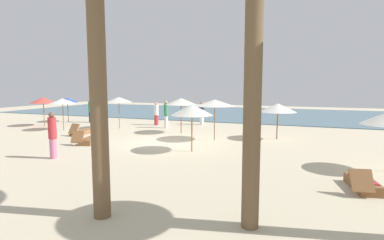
% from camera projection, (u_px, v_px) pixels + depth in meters
% --- Properties ---
extents(ground_plane, '(60.00, 60.00, 0.00)m').
position_uv_depth(ground_plane, '(160.00, 142.00, 16.10)').
color(ground_plane, beige).
extents(ocean_water, '(48.00, 16.00, 0.06)m').
position_uv_depth(ocean_water, '(234.00, 113.00, 31.86)').
color(ocean_water, slate).
rests_on(ocean_water, ground_plane).
extents(umbrella_0, '(2.02, 2.02, 1.98)m').
position_uv_depth(umbrella_0, '(278.00, 108.00, 16.76)').
color(umbrella_0, brown).
rests_on(umbrella_0, ground_plane).
extents(umbrella_1, '(1.80, 1.80, 2.17)m').
position_uv_depth(umbrella_1, '(119.00, 100.00, 20.86)').
color(umbrella_1, olive).
rests_on(umbrella_1, ground_plane).
extents(umbrella_2, '(1.70, 1.70, 2.10)m').
position_uv_depth(umbrella_2, '(62.00, 101.00, 20.03)').
color(umbrella_2, olive).
rests_on(umbrella_2, ground_plane).
extents(umbrella_3, '(1.93, 1.93, 2.18)m').
position_uv_depth(umbrella_3, '(181.00, 101.00, 18.82)').
color(umbrella_3, brown).
rests_on(umbrella_3, ground_plane).
extents(umbrella_4, '(1.80, 1.80, 2.11)m').
position_uv_depth(umbrella_4, '(43.00, 100.00, 22.10)').
color(umbrella_4, olive).
rests_on(umbrella_4, ground_plane).
extents(umbrella_5, '(1.89, 1.89, 2.14)m').
position_uv_depth(umbrella_5, '(192.00, 110.00, 13.63)').
color(umbrella_5, olive).
rests_on(umbrella_5, ground_plane).
extents(umbrella_7, '(1.72, 1.72, 1.96)m').
position_uv_depth(umbrella_7, '(67.00, 100.00, 24.60)').
color(umbrella_7, brown).
rests_on(umbrella_7, ground_plane).
extents(umbrella_8, '(2.16, 2.16, 2.21)m').
position_uv_depth(umbrella_8, '(215.00, 103.00, 16.43)').
color(umbrella_8, olive).
rests_on(umbrella_8, ground_plane).
extents(lounger_0, '(1.04, 1.76, 0.72)m').
position_uv_depth(lounger_0, '(89.00, 140.00, 15.68)').
color(lounger_0, brown).
rests_on(lounger_0, ground_plane).
extents(lounger_1, '(0.66, 1.67, 0.73)m').
position_uv_depth(lounger_1, '(81.00, 132.00, 18.49)').
color(lounger_1, olive).
rests_on(lounger_1, ground_plane).
extents(lounger_2, '(0.90, 1.74, 0.72)m').
position_uv_depth(lounger_2, '(363.00, 183.00, 8.81)').
color(lounger_2, brown).
rests_on(lounger_2, ground_plane).
extents(person_0, '(0.45, 0.45, 1.75)m').
position_uv_depth(person_0, '(202.00, 113.00, 23.01)').
color(person_0, white).
rests_on(person_0, ground_plane).
extents(person_1, '(0.41, 0.41, 1.89)m').
position_uv_depth(person_1, '(91.00, 110.00, 24.34)').
color(person_1, '#26262D').
rests_on(person_1, ground_plane).
extents(person_2, '(0.43, 0.43, 1.90)m').
position_uv_depth(person_2, '(166.00, 114.00, 21.21)').
color(person_2, white).
rests_on(person_2, ground_plane).
extents(person_3, '(0.43, 0.43, 1.91)m').
position_uv_depth(person_3, '(53.00, 135.00, 12.43)').
color(person_3, '#D17299').
rests_on(person_3, ground_plane).
extents(person_4, '(0.40, 0.40, 1.70)m').
position_uv_depth(person_4, '(156.00, 114.00, 22.77)').
color(person_4, '#BF3338').
rests_on(person_4, ground_plane).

